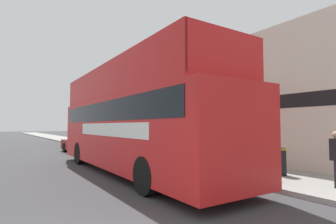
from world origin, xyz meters
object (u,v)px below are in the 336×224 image
pedestrian_second (255,146)px  litter_bin (279,161)px  tour_bus (131,125)px  lamp_post_second (120,97)px  parked_car_ahead_of_bus (84,143)px  lamp_post_third (82,108)px  lamp_post_nearest (196,90)px

pedestrian_second → litter_bin: bearing=-15.1°
tour_bus → litter_bin: bearing=-47.6°
lamp_post_second → litter_bin: 11.27m
litter_bin → parked_car_ahead_of_bus: bearing=103.1°
tour_bus → parked_car_ahead_of_bus: 8.66m
parked_car_ahead_of_bus → lamp_post_second: lamp_post_second is taller
tour_bus → lamp_post_third: 14.67m
tour_bus → lamp_post_second: (2.47, 6.67, 1.88)m
parked_car_ahead_of_bus → pedestrian_second: bearing=-84.1°
lamp_post_third → tour_bus: bearing=-98.7°
lamp_post_nearest → lamp_post_second: (0.00, 7.76, 0.41)m
tour_bus → parked_car_ahead_of_bus: bearing=86.9°
tour_bus → pedestrian_second: tour_bus is taller
lamp_post_nearest → litter_bin: size_ratio=4.96×
parked_car_ahead_of_bus → litter_bin: (2.95, -12.66, -0.00)m
tour_bus → lamp_post_nearest: (2.47, -1.09, 1.47)m
tour_bus → lamp_post_second: lamp_post_second is taller
parked_car_ahead_of_bus → lamp_post_nearest: bearing=-82.5°
parked_car_ahead_of_bus → litter_bin: bearing=-80.1°
lamp_post_nearest → lamp_post_second: lamp_post_second is taller
tour_bus → pedestrian_second: size_ratio=6.71×
pedestrian_second → lamp_post_nearest: (-0.18, 2.77, 2.17)m
parked_car_ahead_of_bus → litter_bin: size_ratio=4.60×
pedestrian_second → lamp_post_second: size_ratio=0.32×
lamp_post_second → lamp_post_third: lamp_post_second is taller
pedestrian_second → lamp_post_second: (-0.18, 10.53, 2.58)m
tour_bus → parked_car_ahead_of_bus: (0.65, 8.55, -1.21)m
lamp_post_third → litter_bin: 18.80m
tour_bus → lamp_post_third: lamp_post_third is taller
parked_car_ahead_of_bus → pedestrian_second: (2.00, -12.41, 0.51)m
parked_car_ahead_of_bus → lamp_post_third: 6.67m
lamp_post_second → lamp_post_third: bearing=92.0°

